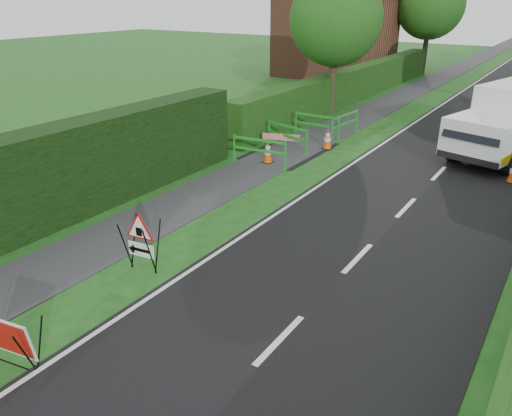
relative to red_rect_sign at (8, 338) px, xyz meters
The scene contains 17 objects.
ground 2.14m from the red_rect_sign, 64.81° to the left, with size 120.00×120.00×0.00m, color #174D16.
footpath 36.95m from the red_rect_sign, 93.28° to the left, with size 2.00×90.00×0.02m, color #2D2D30.
hedge_west_far 24.24m from the red_rect_sign, 99.77° to the left, with size 1.00×24.00×1.80m, color #14380F.
house_west 33.25m from the red_rect_sign, 105.95° to the left, with size 7.50×7.40×7.88m.
tree_nw 20.62m from the red_rect_sign, 100.57° to the left, with size 4.40×4.40×6.70m.
tree_fw 36.34m from the red_rect_sign, 95.91° to the left, with size 4.80×4.80×7.24m.
red_rect_sign is the anchor object (origin of this frame).
triangle_sign 3.33m from the red_rect_sign, 96.30° to the left, with size 0.90×0.90×1.17m.
works_van 17.47m from the red_rect_sign, 73.77° to the left, with size 3.53×5.99×2.57m.
traffic_cone_3 11.45m from the red_rect_sign, 100.49° to the left, with size 0.38×0.38×0.79m.
traffic_cone_4 14.04m from the red_rect_sign, 94.31° to the left, with size 0.38×0.38×0.79m.
ped_barrier_0 11.05m from the red_rect_sign, 101.35° to the left, with size 2.09×0.58×1.00m.
ped_barrier_1 13.27m from the red_rect_sign, 100.12° to the left, with size 2.08×0.82×1.00m.
ped_barrier_2 15.43m from the red_rect_sign, 98.09° to the left, with size 2.06×0.37×1.00m.
ped_barrier_3 16.14m from the red_rect_sign, 94.50° to the left, with size 0.59×2.09×1.00m.
redwhite_plank 13.34m from the red_rect_sign, 101.26° to the left, with size 1.50×0.04×0.25m, color red.
hatchback_car 27.07m from the red_rect_sign, 82.61° to the left, with size 1.50×3.72×1.27m, color silver.
Camera 1 is at (6.04, -5.17, 5.59)m, focal length 35.00 mm.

